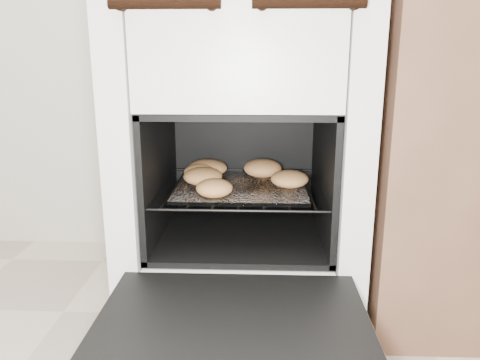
# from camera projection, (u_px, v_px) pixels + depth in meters

# --- Properties ---
(stove) EXTENTS (0.61, 0.68, 0.94)m
(stove) POSITION_uv_depth(u_px,v_px,m) (242.00, 149.00, 1.33)
(stove) COLOR silver
(stove) RESTS_ON ground
(oven_door) EXTENTS (0.55, 0.43, 0.04)m
(oven_door) POSITION_uv_depth(u_px,v_px,m) (232.00, 331.00, 0.90)
(oven_door) COLOR black
(oven_door) RESTS_ON stove
(oven_rack) EXTENTS (0.45, 0.43, 0.01)m
(oven_rack) POSITION_uv_depth(u_px,v_px,m) (241.00, 187.00, 1.29)
(oven_rack) COLOR black
(oven_rack) RESTS_ON stove
(foil_sheet) EXTENTS (0.35, 0.31, 0.01)m
(foil_sheet) POSITION_uv_depth(u_px,v_px,m) (241.00, 187.00, 1.27)
(foil_sheet) COLOR white
(foil_sheet) RESTS_ON oven_rack
(baked_rolls) EXTENTS (0.37, 0.34, 0.05)m
(baked_rolls) POSITION_uv_depth(u_px,v_px,m) (231.00, 174.00, 1.30)
(baked_rolls) COLOR tan
(baked_rolls) RESTS_ON foil_sheet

